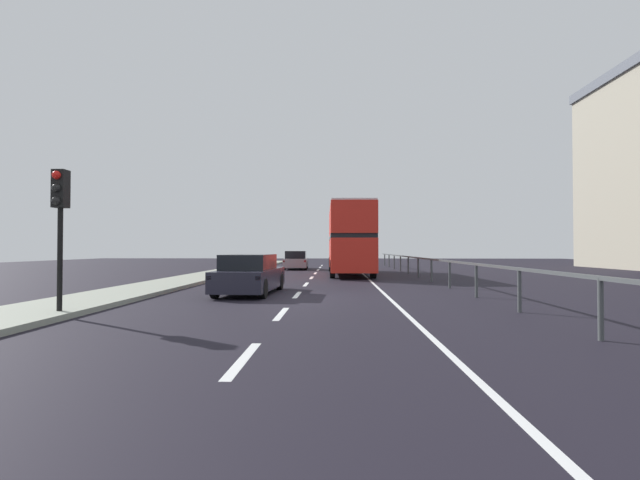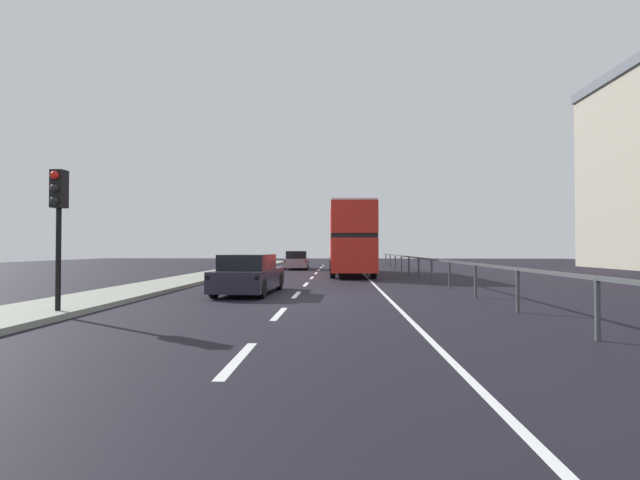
{
  "view_description": "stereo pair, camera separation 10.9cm",
  "coord_description": "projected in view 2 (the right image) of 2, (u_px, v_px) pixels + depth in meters",
  "views": [
    {
      "loc": [
        1.34,
        -14.84,
        1.6
      ],
      "look_at": [
        0.58,
        6.75,
        2.02
      ],
      "focal_mm": 25.52,
      "sensor_mm": 36.0,
      "label": 1
    },
    {
      "loc": [
        1.45,
        -14.84,
        1.6
      ],
      "look_at": [
        0.58,
        6.75,
        2.02
      ],
      "focal_mm": 25.52,
      "sensor_mm": 36.0,
      "label": 2
    }
  ],
  "objects": [
    {
      "name": "lane_paint_markings",
      "position": [
        346.0,
        280.0,
        23.31
      ],
      "size": [
        3.2,
        46.0,
        0.01
      ],
      "color": "silver",
      "rests_on": "ground"
    },
    {
      "name": "near_sidewalk_kerb",
      "position": [
        115.0,
        295.0,
        15.09
      ],
      "size": [
        2.52,
        80.0,
        0.14
      ],
      "primitive_type": "cube",
      "color": "gray",
      "rests_on": "ground"
    },
    {
      "name": "double_decker_bus_red",
      "position": [
        350.0,
        238.0,
        28.29
      ],
      "size": [
        2.68,
        10.48,
        4.21
      ],
      "rotation": [
        0.0,
        0.0,
        0.02
      ],
      "color": "red",
      "rests_on": "ground"
    },
    {
      "name": "hatchback_car_near",
      "position": [
        249.0,
        275.0,
        16.18
      ],
      "size": [
        1.96,
        4.63,
        1.4
      ],
      "rotation": [
        0.0,
        0.0,
        -0.05
      ],
      "color": "#242330",
      "rests_on": "ground"
    },
    {
      "name": "ground_plane",
      "position": [
        294.0,
        299.0,
        14.85
      ],
      "size": [
        75.47,
        120.0,
        0.1
      ],
      "primitive_type": "cube",
      "color": "black"
    },
    {
      "name": "bridge_side_railing",
      "position": [
        425.0,
        262.0,
        23.62
      ],
      "size": [
        0.1,
        42.0,
        1.13
      ],
      "color": "#434748",
      "rests_on": "ground"
    },
    {
      "name": "sedan_car_ahead",
      "position": [
        297.0,
        260.0,
        35.49
      ],
      "size": [
        1.92,
        4.45,
        1.42
      ],
      "rotation": [
        0.0,
        0.0,
        0.04
      ],
      "color": "gray",
      "rests_on": "ground"
    },
    {
      "name": "traffic_signal_pole",
      "position": [
        58.0,
        205.0,
        10.73
      ],
      "size": [
        0.3,
        0.42,
        3.33
      ],
      "color": "black",
      "rests_on": "near_sidewalk_kerb"
    }
  ]
}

